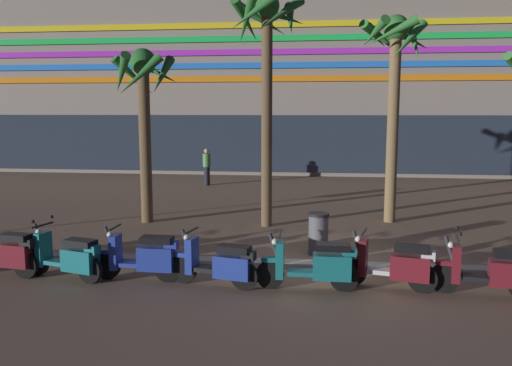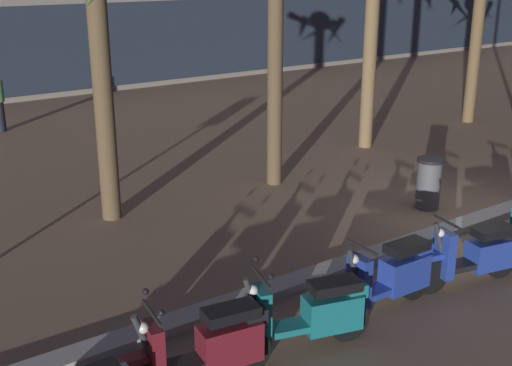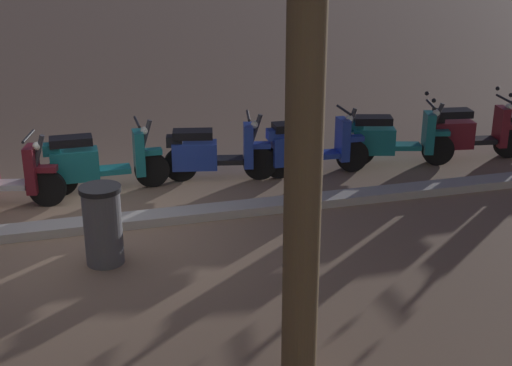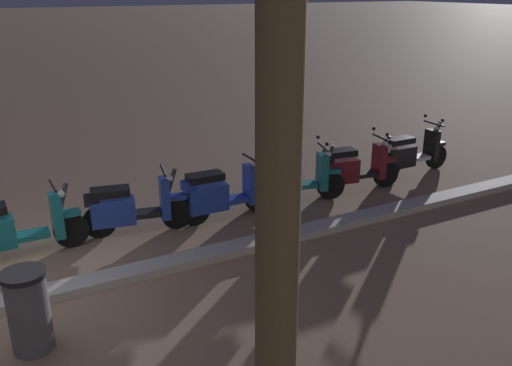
# 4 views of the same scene
# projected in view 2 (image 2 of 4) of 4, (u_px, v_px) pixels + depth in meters

# --- Properties ---
(ground_plane) EXTENTS (200.00, 200.00, 0.00)m
(ground_plane) POSITION_uv_depth(u_px,v_px,m) (472.00, 219.00, 11.72)
(ground_plane) COLOR #93755B
(curb_strip) EXTENTS (60.00, 0.36, 0.12)m
(curb_strip) POSITION_uv_depth(u_px,v_px,m) (481.00, 219.00, 11.55)
(curb_strip) COLOR #BCB7AD
(curb_strip) RESTS_ON ground
(scooter_maroon_lead_nearest) EXTENTS (1.76, 0.61, 1.17)m
(scooter_maroon_lead_nearest) POSITION_uv_depth(u_px,v_px,m) (207.00, 347.00, 6.99)
(scooter_maroon_lead_nearest) COLOR black
(scooter_maroon_lead_nearest) RESTS_ON ground
(scooter_teal_mid_rear) EXTENTS (1.77, 0.76, 1.17)m
(scooter_teal_mid_rear) POSITION_uv_depth(u_px,v_px,m) (310.00, 314.00, 7.68)
(scooter_teal_mid_rear) COLOR black
(scooter_teal_mid_rear) RESTS_ON ground
(scooter_blue_mid_centre) EXTENTS (1.73, 0.56, 1.04)m
(scooter_blue_mid_centre) POSITION_uv_depth(u_px,v_px,m) (391.00, 276.00, 8.56)
(scooter_blue_mid_centre) COLOR black
(scooter_blue_mid_centre) RESTS_ON ground
(scooter_blue_far_back) EXTENTS (1.72, 0.68, 1.04)m
(scooter_blue_far_back) POSITION_uv_depth(u_px,v_px,m) (476.00, 254.00, 9.24)
(scooter_blue_far_back) COLOR black
(scooter_blue_far_back) RESTS_ON ground
(palm_tree_far_corner) EXTENTS (1.90, 1.98, 4.95)m
(palm_tree_far_corner) POSITION_uv_depth(u_px,v_px,m) (96.00, 5.00, 10.60)
(palm_tree_far_corner) COLOR brown
(palm_tree_far_corner) RESTS_ON ground
(litter_bin) EXTENTS (0.48, 0.48, 0.95)m
(litter_bin) POSITION_uv_depth(u_px,v_px,m) (429.00, 183.00, 12.07)
(litter_bin) COLOR #56565B
(litter_bin) RESTS_ON ground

